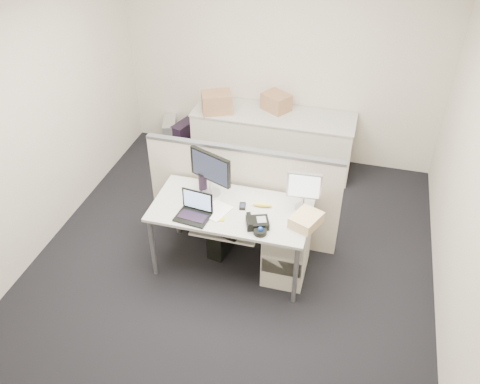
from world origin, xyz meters
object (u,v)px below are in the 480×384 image
(monitor_main, at_px, (211,174))
(desk_phone, at_px, (257,223))
(laptop, at_px, (192,208))
(desk, at_px, (231,214))

(monitor_main, xyz_separation_m, desk_phone, (0.55, -0.36, -0.20))
(laptop, bearing_deg, monitor_main, 89.83)
(desk_phone, bearing_deg, desk, 128.46)
(desk, relative_size, monitor_main, 3.25)
(monitor_main, height_order, desk_phone, monitor_main)
(laptop, height_order, desk_phone, laptop)
(monitor_main, distance_m, laptop, 0.43)
(monitor_main, bearing_deg, laptop, -74.44)
(desk_phone, bearing_deg, monitor_main, 126.22)
(desk, height_order, monitor_main, monitor_main)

